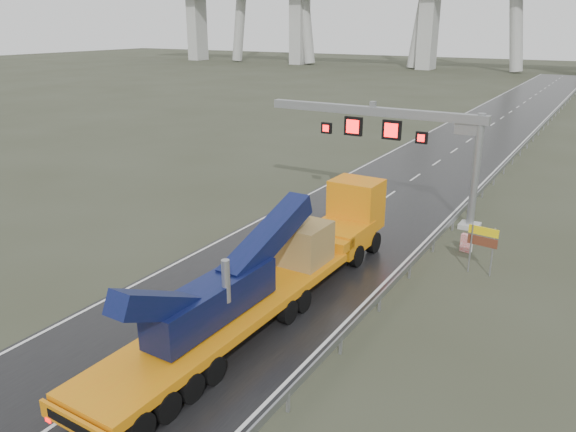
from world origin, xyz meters
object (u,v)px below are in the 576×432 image
Objects in this scene: heavy_haul_truck at (287,260)px; exit_sign_pair at (482,241)px; striped_barrier at (466,243)px; sign_gantry at (402,132)px.

heavy_haul_truck is 7.90× the size of exit_sign_pair.
heavy_haul_truck is 11.54m from striped_barrier.
heavy_haul_truck is at bearing -112.41° from striped_barrier.
sign_gantry reaches higher than exit_sign_pair.
exit_sign_pair is (6.90, -6.64, -3.80)m from sign_gantry.
sign_gantry is at bearing 142.62° from exit_sign_pair.
sign_gantry is 14.33m from heavy_haul_truck.
heavy_haul_truck is at bearing -91.28° from sign_gantry.
heavy_haul_truck is (-0.31, -13.83, -3.75)m from sign_gantry.
sign_gantry reaches higher than striped_barrier.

